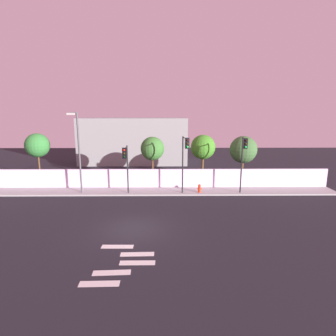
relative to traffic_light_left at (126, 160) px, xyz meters
name	(u,v)px	position (x,y,z in m)	size (l,w,h in m)	color
ground_plane	(134,229)	(1.34, -6.68, -3.36)	(80.00, 80.00, 0.00)	black
sidewalk	(143,191)	(1.34, 1.52, -3.29)	(36.00, 2.40, 0.15)	#9D9D9D
perimeter_wall	(144,178)	(1.34, 2.81, -2.31)	(36.00, 0.18, 1.80)	silver
crosswalk_marking	(121,263)	(1.17, -10.78, -3.36)	(3.32, 3.87, 0.01)	silver
traffic_light_left	(126,160)	(0.00, 0.00, 0.00)	(0.34, 1.82, 4.36)	black
traffic_light_center	(244,154)	(10.27, 0.36, 0.46)	(0.35, 1.23, 5.08)	black
traffic_light_right	(185,153)	(5.11, 0.11, 0.55)	(0.51, 1.74, 5.17)	black
street_lamp_curbside	(78,147)	(-4.29, 0.85, 1.03)	(0.60, 1.82, 7.26)	#4C4C51
fire_hydrant	(199,188)	(6.54, 0.95, -2.80)	(0.44, 0.26, 0.77)	red
roadside_tree_leftmost	(37,146)	(-9.48, 4.31, 0.73)	(2.41, 2.41, 5.32)	brown
roadside_tree_midleft	(152,149)	(2.11, 4.31, 0.38)	(2.40, 2.40, 4.96)	brown
roadside_tree_midright	(203,147)	(7.24, 4.31, 0.52)	(2.49, 2.49, 5.16)	brown
roadside_tree_rightmost	(243,150)	(11.37, 4.31, 0.27)	(2.76, 2.76, 5.02)	brown
low_building_distant	(134,141)	(-1.14, 16.81, -0.10)	(15.24, 6.00, 6.53)	gray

